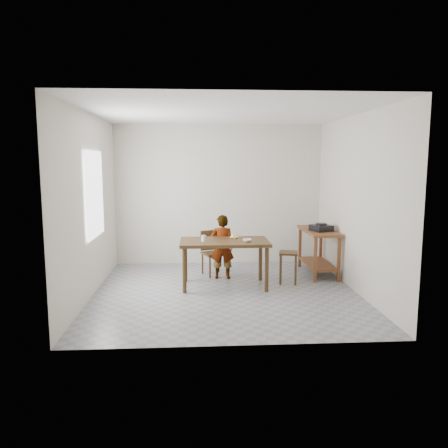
{
  "coord_description": "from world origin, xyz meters",
  "views": [
    {
      "loc": [
        -0.44,
        -6.5,
        1.98
      ],
      "look_at": [
        0.0,
        0.4,
        1.0
      ],
      "focal_mm": 35.0,
      "sensor_mm": 36.0,
      "label": 1
    }
  ],
  "objects": [
    {
      "name": "prep_counter",
      "position": [
        1.72,
        1.0,
        0.4
      ],
      "size": [
        0.5,
        1.2,
        0.8
      ],
      "primitive_type": null,
      "color": "brown",
      "rests_on": "floor"
    },
    {
      "name": "stool",
      "position": [
        1.06,
        0.43,
        0.26
      ],
      "size": [
        0.35,
        0.35,
        0.52
      ],
      "primitive_type": null,
      "rotation": [
        0.0,
        0.0,
        -0.22
      ],
      "color": "#3F2913",
      "rests_on": "floor"
    },
    {
      "name": "wall_front",
      "position": [
        0.0,
        -2.02,
        1.35
      ],
      "size": [
        4.0,
        0.04,
        2.7
      ],
      "primitive_type": "cube",
      "color": "beige",
      "rests_on": "ground"
    },
    {
      "name": "serving_bowl",
      "position": [
        1.7,
        1.22,
        0.83
      ],
      "size": [
        0.26,
        0.26,
        0.05
      ],
      "primitive_type": "imported",
      "rotation": [
        0.0,
        0.0,
        -0.25
      ],
      "color": "white",
      "rests_on": "prep_counter"
    },
    {
      "name": "small_bowl",
      "position": [
        0.35,
        0.17,
        0.77
      ],
      "size": [
        0.16,
        0.16,
        0.04
      ],
      "primitive_type": "imported",
      "rotation": [
        0.0,
        0.0,
        0.22
      ],
      "color": "white",
      "rests_on": "dining_table"
    },
    {
      "name": "gas_burner",
      "position": [
        1.72,
        0.85,
        0.85
      ],
      "size": [
        0.4,
        0.4,
        0.1
      ],
      "primitive_type": "cube",
      "rotation": [
        0.0,
        0.0,
        0.35
      ],
      "color": "black",
      "rests_on": "prep_counter"
    },
    {
      "name": "wall_right",
      "position": [
        2.02,
        0.0,
        1.35
      ],
      "size": [
        0.04,
        4.0,
        2.7
      ],
      "primitive_type": "cube",
      "color": "beige",
      "rests_on": "ground"
    },
    {
      "name": "dining_chair",
      "position": [
        -0.13,
        1.04,
        0.39
      ],
      "size": [
        0.49,
        0.49,
        0.78
      ],
      "primitive_type": null,
      "rotation": [
        0.0,
        0.0,
        0.39
      ],
      "color": "#3F2913",
      "rests_on": "floor"
    },
    {
      "name": "window_pane",
      "position": [
        -1.97,
        0.2,
        1.5
      ],
      "size": [
        0.02,
        1.1,
        1.3
      ],
      "primitive_type": "cube",
      "color": "white",
      "rests_on": "wall_left"
    },
    {
      "name": "banana",
      "position": [
        0.17,
        0.45,
        0.78
      ],
      "size": [
        0.16,
        0.12,
        0.05
      ],
      "primitive_type": null,
      "rotation": [
        0.0,
        0.0,
        -0.1
      ],
      "color": "gold",
      "rests_on": "dining_table"
    },
    {
      "name": "dining_table",
      "position": [
        0.0,
        0.3,
        0.38
      ],
      "size": [
        1.4,
        0.8,
        0.75
      ],
      "primitive_type": null,
      "color": "#3F2913",
      "rests_on": "floor"
    },
    {
      "name": "wall_left",
      "position": [
        -2.02,
        0.0,
        1.35
      ],
      "size": [
        0.04,
        4.0,
        2.7
      ],
      "primitive_type": "cube",
      "color": "beige",
      "rests_on": "ground"
    },
    {
      "name": "wall_back",
      "position": [
        0.0,
        2.02,
        1.35
      ],
      "size": [
        4.0,
        0.04,
        2.7
      ],
      "primitive_type": "cube",
      "color": "beige",
      "rests_on": "ground"
    },
    {
      "name": "child",
      "position": [
        -0.01,
        0.79,
        0.55
      ],
      "size": [
        0.43,
        0.31,
        1.1
      ],
      "primitive_type": "imported",
      "rotation": [
        0.0,
        0.0,
        3.03
      ],
      "color": "silver",
      "rests_on": "floor"
    },
    {
      "name": "glass_tumbler",
      "position": [
        -0.33,
        0.26,
        0.8
      ],
      "size": [
        0.1,
        0.1,
        0.09
      ],
      "primitive_type": "cylinder",
      "rotation": [
        0.0,
        0.0,
        -0.42
      ],
      "color": "silver",
      "rests_on": "dining_table"
    },
    {
      "name": "ceiling",
      "position": [
        0.0,
        0.0,
        2.72
      ],
      "size": [
        4.0,
        4.0,
        0.04
      ],
      "primitive_type": "cube",
      "color": "white",
      "rests_on": "wall_back"
    },
    {
      "name": "floor",
      "position": [
        0.0,
        0.0,
        -0.02
      ],
      "size": [
        4.0,
        4.0,
        0.04
      ],
      "primitive_type": "cube",
      "color": "gray",
      "rests_on": "ground"
    }
  ]
}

